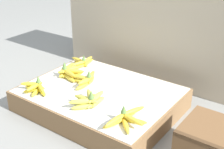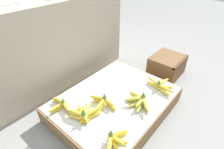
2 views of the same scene
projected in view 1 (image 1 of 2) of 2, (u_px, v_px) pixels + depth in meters
ground_plane at (101, 109)px, 2.06m from camera, size 10.00×10.00×0.00m
display_platform at (100, 99)px, 2.03m from camera, size 0.95×0.73×0.14m
back_vendor_table at (159, 25)px, 2.44m from camera, size 1.43×0.44×0.79m
wooden_crate at (216, 146)px, 1.55m from camera, size 0.34×0.30×0.21m
banana_bunch_front_left at (36, 88)px, 1.96m from camera, size 0.22×0.14×0.10m
banana_bunch_front_midright at (89, 100)px, 1.81m from camera, size 0.18×0.24×0.11m
banana_bunch_front_right at (126, 118)px, 1.65m from camera, size 0.19×0.28×0.10m
banana_bunch_middle_left at (69, 72)px, 2.16m from camera, size 0.20×0.19×0.11m
banana_bunch_middle_midleft at (86, 79)px, 2.06m from camera, size 0.14×0.24×0.10m
banana_bunch_back_left at (82, 62)px, 2.33m from camera, size 0.17×0.25×0.09m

